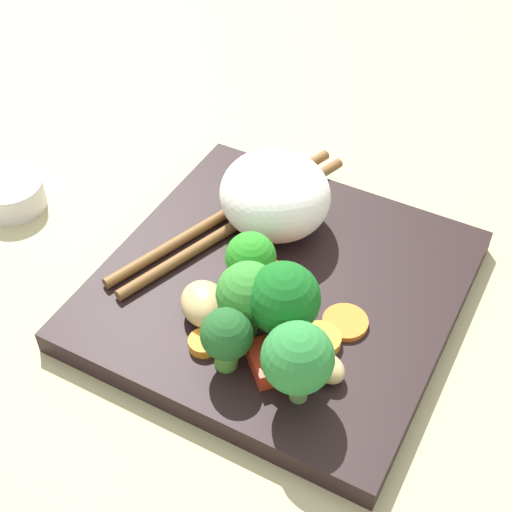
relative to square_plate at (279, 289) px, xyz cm
name	(u,v)px	position (x,y,z in cm)	size (l,w,h in cm)	color
ground_plane	(278,307)	(0.00, 0.00, -1.92)	(110.00, 110.00, 2.00)	tan
square_plate	(279,289)	(0.00, 0.00, 0.00)	(23.97, 23.97, 1.83)	black
rice_mound	(275,195)	(5.16, 2.72, 3.87)	(8.10, 8.47, 5.91)	white
broccoli_floret_0	(251,260)	(-1.81, 1.35, 4.02)	(3.44, 3.44, 5.15)	#7CBE55
broccoli_floret_1	(283,300)	(-4.75, -2.28, 4.77)	(4.69, 4.69, 6.29)	#629A3B
broccoli_floret_2	(248,295)	(-4.96, 0.02, 4.27)	(4.18, 4.18, 5.68)	#70BB53
broccoli_floret_3	(298,359)	(-8.39, -4.80, 4.54)	(4.34, 4.34, 5.94)	#639548
broccoli_floret_4	(230,337)	(-8.02, -0.22, 3.65)	(3.31, 3.31, 4.65)	#539A39
carrot_slice_0	(345,322)	(-1.82, -5.59, 1.12)	(3.07, 3.07, 0.40)	orange
carrot_slice_1	(320,340)	(-4.00, -4.67, 1.25)	(2.73, 2.73, 0.68)	orange
carrot_slice_2	(287,315)	(-2.98, -1.86, 1.19)	(2.05, 2.05, 0.55)	orange
carrot_slice_3	(204,343)	(-7.47, 2.01, 1.26)	(2.05, 2.05, 0.69)	orange
pepper_chunk_0	(283,284)	(-1.25, -0.82, 2.09)	(2.25, 1.79, 2.34)	red
pepper_chunk_1	(273,360)	(-7.04, -2.68, 1.61)	(3.09, 2.76, 1.38)	red
chicken_piece_0	(328,368)	(-6.19, -6.01, 1.69)	(2.47, 1.83, 1.55)	tan
chicken_piece_1	(205,304)	(-5.15, 3.15, 2.13)	(3.82, 3.11, 2.44)	tan
chopstick_pair	(233,218)	(4.04, 5.71, 1.32)	(21.28, 10.57, 0.81)	brown
sauce_cup	(11,196)	(-0.21, 23.64, 0.25)	(5.10, 5.10, 2.34)	silver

